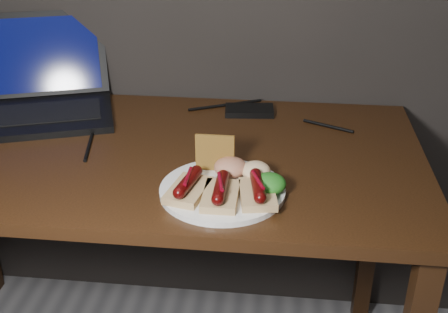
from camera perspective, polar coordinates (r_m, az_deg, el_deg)
desk at (r=1.43m, az=-8.94°, el=-2.34°), size 1.40×0.70×0.75m
laptop at (r=1.64m, az=-18.73°, el=6.03°), size 0.50×0.47×0.25m
hard_drive at (r=1.56m, az=2.59°, el=4.69°), size 0.14×0.09×0.02m
desk_cables at (r=1.50m, az=-8.08°, el=3.31°), size 1.04×0.43×0.01m
plate at (r=1.18m, az=-0.16°, el=-3.44°), size 0.29×0.29×0.01m
bread_sausage_left at (r=1.15m, az=-3.66°, el=-3.07°), size 0.09×0.13×0.04m
bread_sausage_center at (r=1.12m, az=-0.36°, el=-3.64°), size 0.07×0.12×0.04m
bread_sausage_right at (r=1.13m, az=3.43°, el=-3.46°), size 0.09×0.12×0.04m
crispbread at (r=1.22m, az=-0.94°, el=0.38°), size 0.09×0.01×0.08m
salad_greens at (r=1.15m, az=4.62°, el=-2.76°), size 0.07×0.07×0.04m
salsa_mound at (r=1.21m, az=0.67°, el=-1.09°), size 0.07×0.07×0.04m
coleslaw_mound at (r=1.20m, az=3.23°, el=-1.42°), size 0.06×0.06×0.04m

